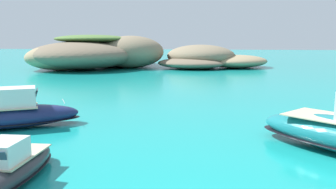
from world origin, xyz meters
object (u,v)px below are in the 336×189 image
Objects in this scene: islet_large at (103,53)px; motorboat_charcoal at (10,168)px; islet_small at (208,59)px; motorboat_navy at (10,115)px.

islet_large is 60.33m from motorboat_charcoal.
islet_small is 4.22× the size of motorboat_charcoal.
islet_large reaches higher than motorboat_charcoal.
islet_small is 2.87× the size of motorboat_navy.
islet_large is 50.95m from motorboat_navy.
islet_small is 54.03m from motorboat_navy.
islet_large reaches higher than islet_small.
islet_small is at bearing 82.88° from motorboat_charcoal.
motorboat_navy is at bearing 120.89° from motorboat_charcoal.
motorboat_navy is (-5.08, 8.49, 0.27)m from motorboat_charcoal.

